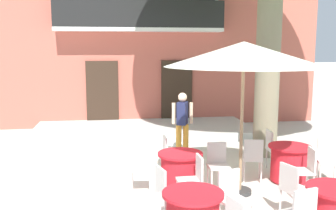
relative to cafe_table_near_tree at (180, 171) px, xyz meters
name	(u,v)px	position (x,y,z in m)	size (l,w,h in m)	color
ground_plane	(160,170)	(-0.23, 1.29, -0.39)	(120.00, 120.00, 0.00)	beige
building_facade	(136,22)	(-0.31, 8.28, 3.36)	(13.00, 5.09, 7.50)	#BC5B4C
entrance_step_platform	(144,130)	(-0.31, 4.94, -0.27)	(6.86, 2.70, 0.25)	silver
cafe_table_near_tree	(180,171)	(0.00, 0.00, 0.00)	(0.86, 0.86, 0.76)	red
cafe_chair_near_tree_0	(194,178)	(0.10, -0.75, 0.14)	(0.41, 0.41, 0.91)	silver
cafe_chair_near_tree_1	(218,162)	(0.75, 0.05, 0.14)	(0.42, 0.42, 0.91)	silver
cafe_chair_near_tree_2	(170,154)	(-0.09, 0.75, 0.14)	(0.41, 0.41, 0.91)	silver
cafe_chair_near_tree_3	(141,166)	(-0.75, -0.01, 0.14)	(0.44, 0.44, 0.91)	silver
cafe_chair_middle_2	(293,187)	(1.59, -1.41, 0.14)	(0.51, 0.51, 0.91)	silver
cafe_table_front	(289,163)	(2.31, 0.20, 0.00)	(0.86, 0.86, 0.76)	red
cafe_chair_front_0	(328,158)	(3.04, 0.01, 0.14)	(0.51, 0.51, 0.91)	silver
cafe_chair_front_1	(274,147)	(2.30, 0.95, 0.14)	(0.43, 0.43, 0.91)	silver
cafe_chair_front_2	(253,157)	(1.57, 0.31, 0.14)	(0.49, 0.49, 0.91)	silver
cafe_chair_front_3	(306,168)	(2.26, -0.56, 0.14)	(0.46, 0.46, 0.91)	silver
cafe_chair_far_side_0	(167,190)	(-0.44, -1.26, 0.14)	(0.49, 0.49, 0.91)	silver
cafe_chair_far_side_3	(233,196)	(0.51, -1.64, 0.14)	(0.51, 0.51, 0.91)	silver
cafe_umbrella	(244,55)	(1.10, -0.28, 2.22)	(2.90, 2.90, 2.85)	#997A56
pedestrian_near_entrance	(182,121)	(0.45, 2.22, 0.54)	(0.53, 0.40, 1.64)	gold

